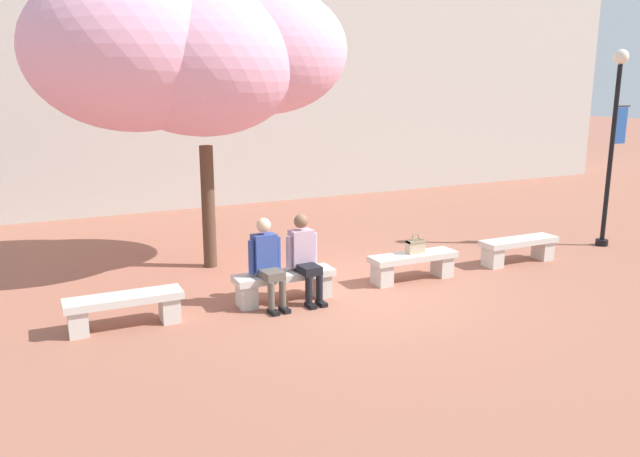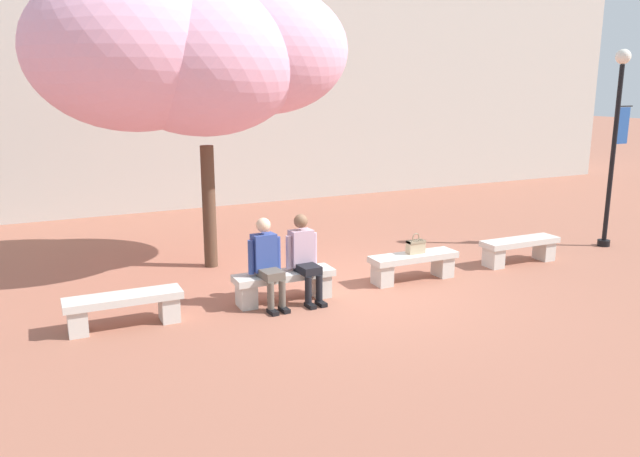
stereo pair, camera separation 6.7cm
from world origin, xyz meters
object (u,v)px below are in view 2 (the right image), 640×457
at_px(person_seated_left, 267,259).
at_px(lamp_post_with_banner, 616,130).
at_px(person_seated_right, 304,254).
at_px(stone_bench_near_west, 284,282).
at_px(cherry_tree_main, 189,54).
at_px(stone_bench_near_east, 520,247).
at_px(stone_bench_center, 413,263).
at_px(handbag, 416,246).
at_px(stone_bench_west_end, 124,306).

xyz_separation_m(person_seated_left, lamp_post_with_banner, (7.33, 0.25, 1.59)).
bearing_deg(person_seated_right, stone_bench_near_west, 169.86).
xyz_separation_m(person_seated_right, lamp_post_with_banner, (6.74, 0.25, 1.59)).
distance_m(person_seated_left, cherry_tree_main, 3.80).
xyz_separation_m(stone_bench_near_west, stone_bench_near_east, (4.60, 0.00, 0.00)).
xyz_separation_m(person_seated_left, person_seated_right, (0.59, -0.00, 0.00)).
height_order(stone_bench_center, stone_bench_near_east, same).
xyz_separation_m(stone_bench_near_east, lamp_post_with_banner, (2.43, 0.20, 2.00)).
height_order(person_seated_right, handbag, person_seated_right).
distance_m(handbag, cherry_tree_main, 4.87).
bearing_deg(cherry_tree_main, stone_bench_near_west, -74.22).
bearing_deg(person_seated_left, stone_bench_west_end, 178.48).
relative_size(stone_bench_center, stone_bench_near_east, 1.00).
distance_m(person_seated_left, person_seated_right, 0.59).
bearing_deg(lamp_post_with_banner, cherry_tree_main, 164.45).
height_order(stone_bench_center, person_seated_left, person_seated_left).
bearing_deg(handbag, person_seated_left, -178.35).
bearing_deg(stone_bench_west_end, lamp_post_with_banner, 1.21).
relative_size(person_seated_left, cherry_tree_main, 0.24).
relative_size(person_seated_left, lamp_post_with_banner, 0.34).
bearing_deg(cherry_tree_main, stone_bench_near_east, -23.96).
relative_size(stone_bench_near_west, stone_bench_center, 1.00).
height_order(stone_bench_west_end, person_seated_left, person_seated_left).
xyz_separation_m(person_seated_left, cherry_tree_main, (-0.37, 2.39, 2.94)).
bearing_deg(stone_bench_near_east, person_seated_right, -179.29).
xyz_separation_m(stone_bench_near_west, lamp_post_with_banner, (7.03, 0.20, 2.00)).
bearing_deg(stone_bench_near_east, handbag, 179.42).
height_order(cherry_tree_main, lamp_post_with_banner, cherry_tree_main).
bearing_deg(stone_bench_near_east, person_seated_left, -179.37).
bearing_deg(stone_bench_near_west, stone_bench_west_end, 180.00).
height_order(stone_bench_west_end, stone_bench_near_east, same).
xyz_separation_m(stone_bench_center, cherry_tree_main, (-2.96, 2.34, 3.34)).
bearing_deg(stone_bench_center, handbag, 24.68).
distance_m(stone_bench_west_end, stone_bench_center, 4.60).
bearing_deg(stone_bench_center, person_seated_right, -178.47).
relative_size(stone_bench_west_end, cherry_tree_main, 0.29).
height_order(stone_bench_near_east, person_seated_right, person_seated_right).
height_order(stone_bench_west_end, handbag, handbag).
bearing_deg(cherry_tree_main, person_seated_right, -68.14).
height_order(stone_bench_west_end, stone_bench_center, same).
relative_size(handbag, cherry_tree_main, 0.06).
bearing_deg(stone_bench_near_west, stone_bench_near_east, 0.00).
bearing_deg(person_seated_right, cherry_tree_main, 111.86).
height_order(stone_bench_near_west, person_seated_left, person_seated_left).
bearing_deg(lamp_post_with_banner, stone_bench_west_end, -178.79).
bearing_deg(handbag, person_seated_right, -177.87).
height_order(stone_bench_near_west, handbag, handbag).
height_order(stone_bench_near_west, cherry_tree_main, cherry_tree_main).
distance_m(stone_bench_center, person_seated_right, 2.04).
bearing_deg(cherry_tree_main, handbag, -37.56).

